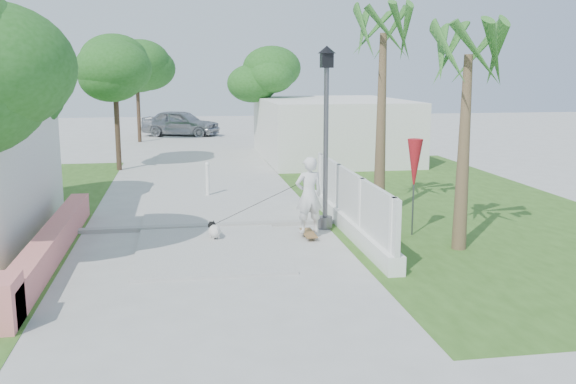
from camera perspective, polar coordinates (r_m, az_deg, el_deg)
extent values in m
plane|color=#B7B7B2|center=(10.40, -5.85, -11.18)|extent=(90.00, 90.00, 0.00)
cube|color=#B7B7B2|center=(29.88, -8.34, 3.32)|extent=(3.20, 36.00, 0.06)
cube|color=#999993|center=(16.10, -7.23, -3.03)|extent=(6.50, 0.25, 0.10)
cube|color=#33581C|center=(19.57, 13.45, -0.90)|extent=(8.00, 20.00, 0.01)
cube|color=#E07E72|center=(14.36, -20.23, -4.32)|extent=(0.45, 8.00, 0.60)
cube|color=#E07E72|center=(10.79, -23.97, -9.01)|extent=(0.45, 0.80, 0.80)
cube|color=white|center=(15.59, 5.50, -2.89)|extent=(0.35, 7.00, 0.40)
cube|color=white|center=(15.43, 5.55, -0.18)|extent=(0.10, 7.00, 1.10)
cube|color=white|center=(12.49, 9.32, -3.86)|extent=(0.14, 0.14, 1.50)
cube|color=white|center=(14.53, 6.55, -1.70)|extent=(0.14, 0.14, 1.50)
cube|color=white|center=(16.61, 4.47, -0.08)|extent=(0.14, 0.14, 1.50)
cube|color=white|center=(18.53, 2.99, 1.08)|extent=(0.14, 0.14, 1.50)
cube|color=silver|center=(28.51, 3.88, 5.62)|extent=(6.00, 8.00, 2.60)
cylinder|color=#59595E|center=(15.96, 3.30, -2.72)|extent=(0.36, 0.36, 0.30)
cylinder|color=#59595E|center=(15.63, 3.37, 3.89)|extent=(0.12, 0.12, 4.00)
cube|color=black|center=(15.52, 3.46, 11.61)|extent=(0.28, 0.28, 0.35)
cone|color=black|center=(15.52, 3.47, 12.53)|extent=(0.44, 0.44, 0.18)
cylinder|color=white|center=(19.93, -7.16, 0.98)|extent=(0.12, 0.12, 1.00)
sphere|color=white|center=(19.85, -7.20, 2.45)|extent=(0.14, 0.14, 0.14)
cylinder|color=#59595E|center=(15.38, 11.08, -0.18)|extent=(0.04, 0.04, 2.00)
cone|color=red|center=(15.26, 11.18, 2.40)|extent=(0.36, 0.36, 1.20)
cylinder|color=#4C3826|center=(25.82, -14.96, 6.13)|extent=(0.20, 0.20, 3.85)
ellipsoid|color=#1E5518|center=(25.75, -15.14, 9.79)|extent=(3.40, 3.40, 2.55)
ellipsoid|color=#1E5518|center=(25.53, -14.77, 10.58)|extent=(2.89, 2.89, 2.18)
ellipsoid|color=#1E5518|center=(25.97, -15.62, 11.31)|extent=(2.55, 2.55, 1.90)
cylinder|color=#4C3826|center=(29.94, -2.25, 6.75)|extent=(0.20, 0.20, 3.50)
ellipsoid|color=#1E5518|center=(29.87, -2.27, 9.62)|extent=(3.00, 3.00, 2.25)
ellipsoid|color=#1E5518|center=(29.69, -1.84, 10.29)|extent=(2.55, 2.55, 1.92)
ellipsoid|color=#1E5518|center=(30.04, -2.72, 10.96)|extent=(2.25, 2.25, 1.68)
cylinder|color=#4C3826|center=(35.75, -13.16, 7.42)|extent=(0.20, 0.20, 3.85)
ellipsoid|color=#1E5518|center=(35.70, -13.28, 10.07)|extent=(3.20, 3.20, 2.40)
ellipsoid|color=#1E5518|center=(35.49, -13.00, 10.64)|extent=(2.72, 2.72, 2.05)
ellipsoid|color=#1E5518|center=(35.91, -13.63, 11.17)|extent=(2.40, 2.40, 1.79)
cone|color=brown|center=(16.99, 8.26, 5.71)|extent=(0.32, 0.32, 4.80)
cone|color=brown|center=(14.25, 15.33, 3.25)|extent=(0.32, 0.32, 4.20)
cube|color=olive|center=(15.13, 1.84, -3.65)|extent=(0.40, 0.96, 0.02)
imported|color=silver|center=(14.93, 1.86, -0.27)|extent=(0.71, 0.52, 1.80)
cylinder|color=gray|center=(14.81, 1.77, -4.24)|extent=(0.03, 0.07, 0.07)
cylinder|color=gray|center=(14.84, 2.41, -4.21)|extent=(0.03, 0.07, 0.07)
cylinder|color=gray|center=(15.45, 1.29, -3.60)|extent=(0.03, 0.07, 0.07)
cylinder|color=gray|center=(15.48, 1.90, -3.57)|extent=(0.03, 0.07, 0.07)
ellipsoid|color=silver|center=(14.88, -6.54, -3.49)|extent=(0.38, 0.52, 0.30)
sphere|color=black|center=(15.06, -6.78, -2.97)|extent=(0.19, 0.19, 0.19)
sphere|color=silver|center=(15.15, -6.87, -2.98)|extent=(0.09, 0.09, 0.09)
cone|color=black|center=(15.03, -6.95, -2.65)|extent=(0.06, 0.06, 0.07)
cone|color=black|center=(15.05, -6.62, -2.63)|extent=(0.06, 0.06, 0.07)
cylinder|color=silver|center=(15.00, -6.89, -3.99)|extent=(0.04, 0.04, 0.13)
cylinder|color=silver|center=(15.04, -6.40, -3.95)|extent=(0.04, 0.04, 0.13)
cylinder|color=silver|center=(14.80, -6.66, -4.20)|extent=(0.04, 0.04, 0.13)
cylinder|color=silver|center=(14.83, -6.16, -4.15)|extent=(0.04, 0.04, 0.13)
cylinder|color=silver|center=(14.65, -6.31, -3.40)|extent=(0.05, 0.12, 0.11)
imported|color=#9A9CA1|center=(38.48, -9.51, 6.07)|extent=(4.92, 3.51, 1.56)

